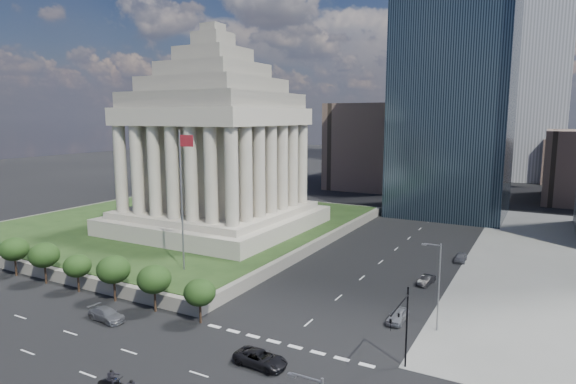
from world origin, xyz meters
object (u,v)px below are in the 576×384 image
Objects in this scene: traffic_signal_ne at (402,322)px; pickup_truck at (261,359)px; parked_sedan_far at (461,257)px; flagpole at (182,193)px; war_memorial at (215,129)px; motorcycle_trail at (110,379)px; suv_grey at (106,314)px; parked_sedan_near at (398,316)px; parked_sedan_mid at (426,280)px; street_lamp_north at (437,282)px.

pickup_truck is at bearing -159.12° from traffic_signal_ne.
traffic_signal_ne is at bearing -89.92° from parked_sedan_far.
flagpole is at bearing 58.66° from pickup_truck.
war_memorial is at bearing 143.58° from traffic_signal_ne.
motorcycle_trail is at bearing -62.81° from flagpole.
suv_grey is at bearing -87.28° from flagpole.
parked_sedan_near is at bearing -27.89° from war_memorial.
parked_sedan_near is 14.35m from parked_sedan_mid.
parked_sedan_near is (30.13, 15.98, 0.00)m from suv_grey.
war_memorial is at bearing 116.89° from flagpole.
street_lamp_north is 21.21m from pickup_truck.
traffic_signal_ne is 12.88m from parked_sedan_near.
parked_sedan_near reaches higher than parked_sedan_mid.
street_lamp_north is 2.30× the size of parked_sedan_near.
traffic_signal_ne is 13.84m from pickup_truck.
pickup_truck is 1.23× the size of parked_sedan_near.
flagpole is at bearing 100.96° from motorcycle_trail.
street_lamp_north is at bearing 1.63° from flagpole.
war_memorial is 55.85m from pickup_truck.
street_lamp_north is (35.16, 1.00, -7.45)m from flagpole.
pickup_truck is 45.95m from parked_sedan_far.
war_memorial is 7.65× the size of suv_grey.
suv_grey is (-34.46, -15.73, -4.92)m from street_lamp_north.
motorcycle_trail is at bearing -146.44° from traffic_signal_ne.
war_memorial reaches higher than street_lamp_north.
war_memorial is 15.44× the size of motorcycle_trail.
parked_sedan_near is at bearing 2.31° from flagpole.
street_lamp_north is at bearing -0.98° from parked_sedan_near.
parked_sedan_far is at bearing -11.37° from pickup_truck.
suv_grey is 1.21× the size of parked_sedan_far.
flagpole is 2.00× the size of street_lamp_north.
traffic_signal_ne is 1.57× the size of suv_grey.
parked_sedan_near is 1.03× the size of parked_sedan_far.
war_memorial reaches higher than parked_sedan_mid.
street_lamp_north reaches higher than parked_sedan_far.
pickup_truck is 1.35× the size of parked_sedan_mid.
flagpole is 5.05× the size of parked_sedan_mid.
war_memorial is 58.35m from motorcycle_trail.
parked_sedan_near is 1.10× the size of parked_sedan_mid.
street_lamp_north is at bearing -87.70° from parked_sedan_far.
motorcycle_trail reaches higher than parked_sedan_far.
parked_sedan_near is (-3.50, 11.55, -4.51)m from traffic_signal_ne.
war_memorial is at bearing 100.81° from motorcycle_trail.
parked_sedan_far is 58.05m from motorcycle_trail.
parked_sedan_mid is 14.20m from parked_sedan_far.
flagpole is 3.92× the size of suv_grey.
traffic_signal_ne is 1.89× the size of parked_sedan_far.
war_memorial is 9.84× the size of parked_sedan_mid.
traffic_signal_ne reaches higher than pickup_truck.
traffic_signal_ne is at bearing -70.90° from parked_sedan_near.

